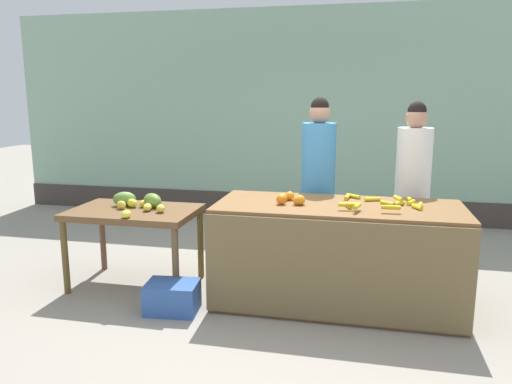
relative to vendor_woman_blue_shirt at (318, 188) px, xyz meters
The scene contains 11 objects.
ground_plane 1.17m from the vendor_woman_blue_shirt, 108.10° to the right, with size 24.00×24.00×0.00m, color gray.
market_wall_back 2.51m from the vendor_woman_blue_shirt, 95.34° to the left, with size 9.64×0.23×3.08m.
fruit_stall_counter 0.88m from the vendor_woman_blue_shirt, 70.97° to the right, with size 2.13×0.92×0.90m.
side_table_wooden 1.84m from the vendor_woman_blue_shirt, 157.72° to the right, with size 1.19×0.78×0.77m.
banana_bunch_pile 0.89m from the vendor_woman_blue_shirt, 47.01° to the right, with size 0.71×0.69×0.07m.
orange_pile 0.76m from the vendor_woman_blue_shirt, 102.19° to the right, with size 0.25×0.28×0.09m.
mango_papaya_pile 1.79m from the vendor_woman_blue_shirt, 159.33° to the right, with size 0.65×0.61×0.14m.
vendor_woman_blue_shirt is the anchor object (origin of this frame).
vendor_woman_white_shirt 0.93m from the vendor_woman_blue_shirt, ahead, with size 0.34×0.34×1.78m.
produce_crate 1.81m from the vendor_woman_blue_shirt, 133.30° to the right, with size 0.44×0.32×0.26m, color #3359A5.
produce_sack 1.07m from the vendor_woman_blue_shirt, behind, with size 0.36×0.30×0.57m, color maroon.
Camera 1 is at (0.66, -4.20, 1.84)m, focal length 34.32 mm.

